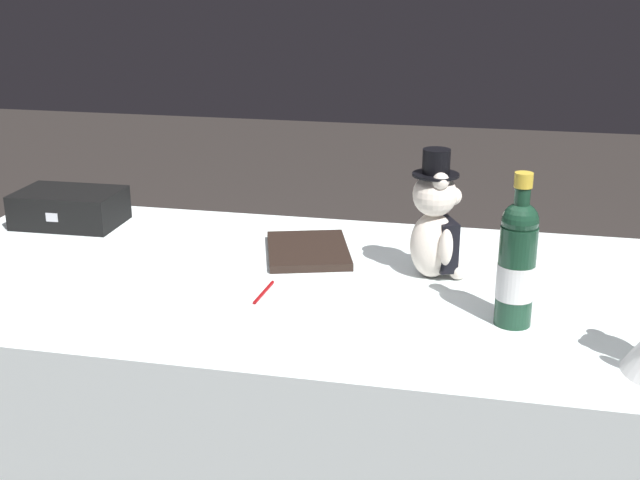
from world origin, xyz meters
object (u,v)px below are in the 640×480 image
Objects in this scene: signing_pen at (264,291)px; guestbook at (308,250)px; gift_case_black at (70,208)px; teddy_bear_groom at (436,223)px; champagne_bottle at (517,262)px.

guestbook is (0.04, 0.28, 0.01)m from signing_pen.
guestbook is at bearing 82.20° from signing_pen.
teddy_bear_groom is at bearing -10.31° from gift_case_black.
champagne_bottle reaches higher than guestbook.
champagne_bottle reaches higher than gift_case_black.
signing_pen is at bearing -29.00° from gift_case_black.
champagne_bottle is at bearing -52.56° from teddy_bear_groom.
teddy_bear_groom reaches higher than guestbook.
teddy_bear_groom is at bearing 127.44° from champagne_bottle.
teddy_bear_groom reaches higher than signing_pen.
signing_pen is at bearing -152.93° from teddy_bear_groom.
teddy_bear_groom is 0.43m from signing_pen.
guestbook is at bearing 147.60° from champagne_bottle.
champagne_bottle is 0.62m from guestbook.
champagne_bottle is (0.18, -0.24, 0.00)m from teddy_bear_groom.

